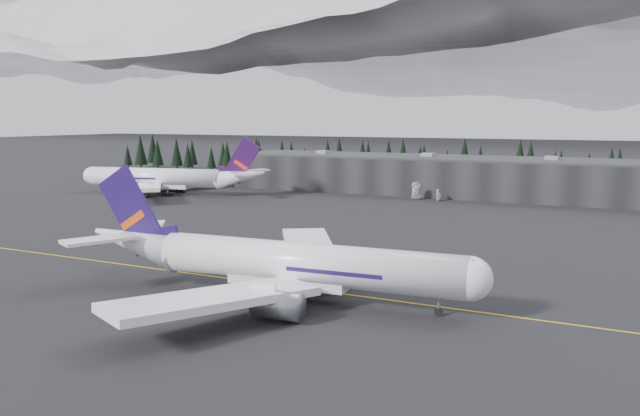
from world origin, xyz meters
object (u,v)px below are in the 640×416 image
at_px(gse_vehicle_a, 416,197).
at_px(terminal, 456,176).
at_px(jet_parked, 170,178).
at_px(jet_main, 272,261).
at_px(gse_vehicle_b, 438,199).

bearing_deg(gse_vehicle_a, terminal, 47.06).
relative_size(terminal, jet_parked, 2.42).
bearing_deg(terminal, jet_parked, -153.75).
distance_m(jet_main, gse_vehicle_b, 113.85).
relative_size(jet_parked, gse_vehicle_a, 11.87).
xyz_separation_m(terminal, gse_vehicle_a, (-8.08, -19.00, -5.53)).
xyz_separation_m(jet_main, gse_vehicle_a, (-13.88, 113.68, -4.45)).
distance_m(jet_main, gse_vehicle_a, 114.61).
bearing_deg(jet_main, gse_vehicle_b, 88.97).
bearing_deg(gse_vehicle_b, jet_main, -30.24).
distance_m(terminal, gse_vehicle_b, 19.95).
height_order(jet_parked, gse_vehicle_b, jet_parked).
xyz_separation_m(terminal, jet_parked, (-86.51, -42.66, -0.76)).
bearing_deg(jet_main, jet_parked, 131.39).
xyz_separation_m(terminal, gse_vehicle_b, (-0.74, -19.11, -5.67)).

